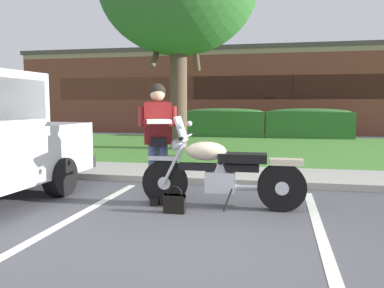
{
  "coord_description": "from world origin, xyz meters",
  "views": [
    {
      "loc": [
        0.6,
        -3.79,
        1.42
      ],
      "look_at": [
        -0.47,
        1.5,
        0.85
      ],
      "focal_mm": 35.54,
      "sensor_mm": 36.0,
      "label": 1
    }
  ],
  "objects_px": {
    "motorcycle": "(228,173)",
    "hedge_center_left": "(309,123)",
    "rider_person": "(158,134)",
    "hedge_left": "(224,122)",
    "handbag": "(175,202)",
    "brick_building": "(288,92)"
  },
  "relations": [
    {
      "from": "handbag",
      "to": "hedge_left",
      "type": "bearing_deg",
      "value": 93.47
    },
    {
      "from": "rider_person",
      "to": "brick_building",
      "type": "relative_size",
      "value": 0.06
    },
    {
      "from": "motorcycle",
      "to": "handbag",
      "type": "xyz_separation_m",
      "value": [
        -0.65,
        -0.38,
        -0.34
      ]
    },
    {
      "from": "rider_person",
      "to": "brick_building",
      "type": "height_order",
      "value": "brick_building"
    },
    {
      "from": "rider_person",
      "to": "hedge_center_left",
      "type": "xyz_separation_m",
      "value": [
        3.09,
        10.8,
        -0.36
      ]
    },
    {
      "from": "motorcycle",
      "to": "handbag",
      "type": "height_order",
      "value": "motorcycle"
    },
    {
      "from": "motorcycle",
      "to": "hedge_center_left",
      "type": "relative_size",
      "value": 0.66
    },
    {
      "from": "handbag",
      "to": "brick_building",
      "type": "bearing_deg",
      "value": 82.87
    },
    {
      "from": "rider_person",
      "to": "hedge_center_left",
      "type": "relative_size",
      "value": 0.5
    },
    {
      "from": "rider_person",
      "to": "motorcycle",
      "type": "bearing_deg",
      "value": -0.27
    },
    {
      "from": "rider_person",
      "to": "hedge_left",
      "type": "distance_m",
      "value": 10.81
    },
    {
      "from": "handbag",
      "to": "brick_building",
      "type": "distance_m",
      "value": 17.93
    },
    {
      "from": "motorcycle",
      "to": "brick_building",
      "type": "xyz_separation_m",
      "value": [
        1.56,
        17.3,
        1.59
      ]
    },
    {
      "from": "motorcycle",
      "to": "rider_person",
      "type": "distance_m",
      "value": 1.11
    },
    {
      "from": "hedge_center_left",
      "to": "brick_building",
      "type": "relative_size",
      "value": 0.12
    },
    {
      "from": "hedge_left",
      "to": "brick_building",
      "type": "height_order",
      "value": "brick_building"
    },
    {
      "from": "rider_person",
      "to": "hedge_center_left",
      "type": "bearing_deg",
      "value": 74.02
    },
    {
      "from": "motorcycle",
      "to": "rider_person",
      "type": "bearing_deg",
      "value": 179.73
    },
    {
      "from": "hedge_left",
      "to": "hedge_center_left",
      "type": "bearing_deg",
      "value": -0.0
    },
    {
      "from": "motorcycle",
      "to": "hedge_left",
      "type": "distance_m",
      "value": 10.89
    },
    {
      "from": "motorcycle",
      "to": "hedge_left",
      "type": "xyz_separation_m",
      "value": [
        -1.33,
        10.8,
        0.16
      ]
    },
    {
      "from": "rider_person",
      "to": "hedge_left",
      "type": "xyz_separation_m",
      "value": [
        -0.34,
        10.8,
        -0.36
      ]
    }
  ]
}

